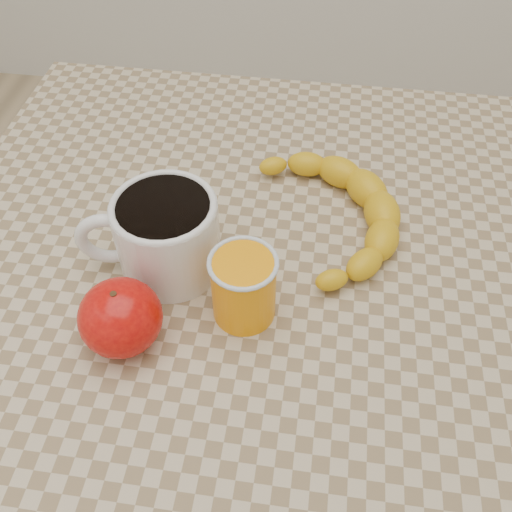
# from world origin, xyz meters

# --- Properties ---
(ground) EXTENTS (3.00, 3.00, 0.00)m
(ground) POSITION_xyz_m (0.00, 0.00, 0.00)
(ground) COLOR tan
(ground) RESTS_ON ground
(table) EXTENTS (0.80, 0.80, 0.75)m
(table) POSITION_xyz_m (0.00, 0.00, 0.66)
(table) COLOR tan
(table) RESTS_ON ground
(coffee_mug) EXTENTS (0.17, 0.13, 0.10)m
(coffee_mug) POSITION_xyz_m (-0.10, -0.01, 0.80)
(coffee_mug) COLOR white
(coffee_mug) RESTS_ON table
(orange_juice_glass) EXTENTS (0.07, 0.07, 0.08)m
(orange_juice_glass) POSITION_xyz_m (-0.00, -0.06, 0.79)
(orange_juice_glass) COLOR #FF9608
(orange_juice_glass) RESTS_ON table
(apple) EXTENTS (0.11, 0.11, 0.08)m
(apple) POSITION_xyz_m (-0.12, -0.12, 0.79)
(apple) COLOR #A20506
(apple) RESTS_ON table
(banana) EXTENTS (0.33, 0.37, 0.04)m
(banana) POSITION_xyz_m (0.08, 0.08, 0.77)
(banana) COLOR gold
(banana) RESTS_ON table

